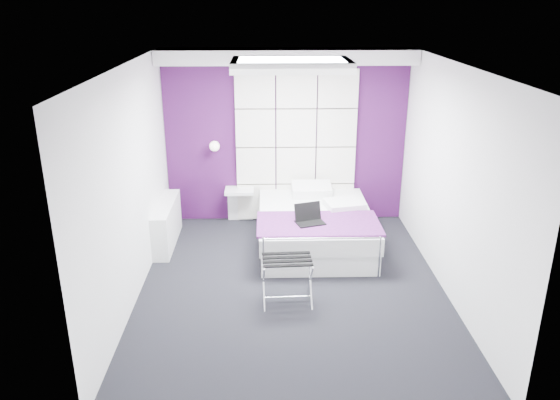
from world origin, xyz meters
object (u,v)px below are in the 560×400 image
at_px(wall_lamp, 215,145).
at_px(laptop, 310,218).
at_px(luggage_rack, 287,280).
at_px(radiator, 167,224).
at_px(nightstand, 239,191).
at_px(bed, 315,227).

bearing_deg(wall_lamp, laptop, -45.10).
height_order(luggage_rack, laptop, laptop).
bearing_deg(radiator, laptop, -15.90).
height_order(nightstand, luggage_rack, nightstand).
bearing_deg(bed, laptop, -103.79).
xyz_separation_m(wall_lamp, luggage_rack, (0.98, -2.37, -0.95)).
height_order(radiator, bed, bed).
relative_size(wall_lamp, laptop, 0.42).
distance_m(wall_lamp, luggage_rack, 2.73).
relative_size(radiator, nightstand, 2.78).
height_order(bed, laptop, laptop).
bearing_deg(wall_lamp, bed, -31.65).
xyz_separation_m(bed, laptop, (-0.11, -0.44, 0.31)).
bearing_deg(nightstand, wall_lamp, 173.43).
distance_m(radiator, nightstand, 1.24).
xyz_separation_m(radiator, nightstand, (0.99, 0.72, 0.23)).
relative_size(radiator, bed, 0.63).
bearing_deg(bed, radiator, 176.81).
height_order(radiator, laptop, laptop).
distance_m(radiator, laptop, 2.05).
xyz_separation_m(wall_lamp, laptop, (1.31, -1.32, -0.62)).
xyz_separation_m(bed, luggage_rack, (-0.44, -1.50, -0.01)).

